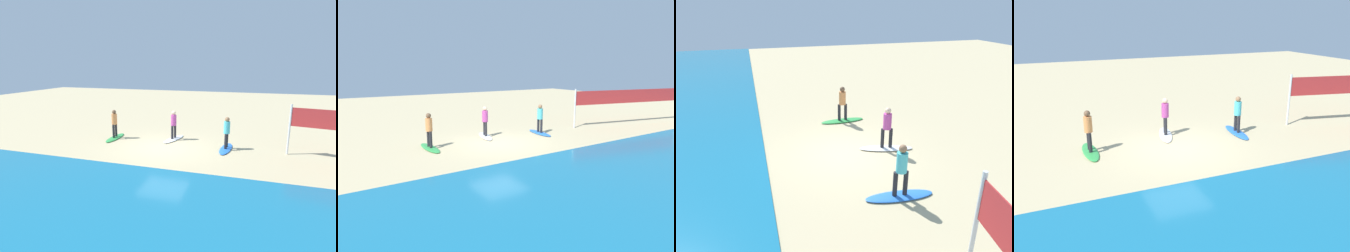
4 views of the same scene
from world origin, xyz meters
TOP-DOWN VIEW (x-y plane):
  - ground_plane at (0.00, 0.00)m, footprint 60.00×60.00m
  - surfboard_blue at (-3.23, -0.64)m, footprint 0.75×2.14m
  - surfer_blue at (-3.23, -0.64)m, footprint 0.32×0.46m
  - surfboard_white at (-0.11, -1.61)m, footprint 1.08×2.17m
  - surfer_white at (-0.11, -1.61)m, footprint 0.32×0.45m
  - surfboard_green at (3.33, -0.84)m, footprint 0.61×2.11m
  - surfer_green at (3.33, -0.84)m, footprint 0.32×0.46m

SIDE VIEW (x-z plane):
  - ground_plane at x=0.00m, z-range 0.00..0.00m
  - surfboard_blue at x=-3.23m, z-range 0.00..0.09m
  - surfboard_white at x=-0.11m, z-range 0.00..0.09m
  - surfboard_green at x=3.33m, z-range 0.00..0.09m
  - surfer_blue at x=-3.23m, z-range 0.22..1.86m
  - surfer_white at x=-0.11m, z-range 0.22..1.86m
  - surfer_green at x=3.33m, z-range 0.22..1.86m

